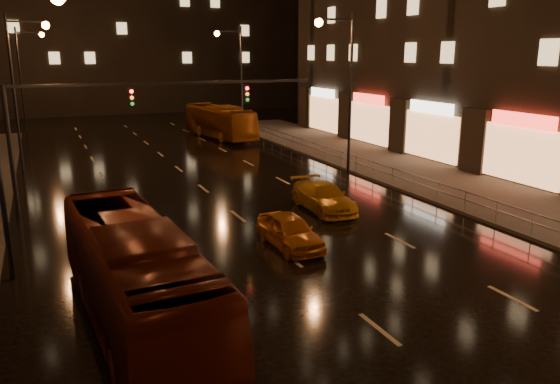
% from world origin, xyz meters
% --- Properties ---
extents(ground, '(140.00, 140.00, 0.00)m').
position_xyz_m(ground, '(0.00, 20.00, 0.00)').
color(ground, black).
rests_on(ground, ground).
extents(sidewalk_right, '(7.00, 70.00, 0.15)m').
position_xyz_m(sidewalk_right, '(13.50, 15.00, 0.07)').
color(sidewalk_right, '#38332D').
rests_on(sidewalk_right, ground).
extents(traffic_signal, '(15.31, 0.32, 6.20)m').
position_xyz_m(traffic_signal, '(-5.06, 20.00, 4.74)').
color(traffic_signal, black).
rests_on(traffic_signal, ground).
extents(railing_right, '(0.05, 56.00, 1.00)m').
position_xyz_m(railing_right, '(10.20, 18.00, 0.90)').
color(railing_right, '#99999E').
rests_on(railing_right, sidewalk_right).
extents(bus_red, '(3.19, 10.93, 3.01)m').
position_xyz_m(bus_red, '(-6.17, 7.11, 1.50)').
color(bus_red, '#571A0C').
rests_on(bus_red, ground).
extents(bus_curb, '(3.85, 10.87, 2.96)m').
position_xyz_m(bus_curb, '(6.82, 40.42, 1.48)').
color(bus_curb, '#9B500F').
rests_on(bus_curb, ground).
extents(taxi_near, '(1.65, 3.95, 1.33)m').
position_xyz_m(taxi_near, '(0.50, 11.16, 0.67)').
color(taxi_near, '#BF6712').
rests_on(taxi_near, ground).
extents(taxi_far, '(2.01, 4.69, 1.35)m').
position_xyz_m(taxi_far, '(4.24, 15.31, 0.67)').
color(taxi_far, orange).
rests_on(taxi_far, ground).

